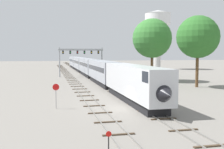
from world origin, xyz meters
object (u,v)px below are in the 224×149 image
object	(u,v)px
stop_sign	(56,92)
switch_stand	(109,146)
signal_gantry	(81,55)
trackside_tree_mid	(152,38)
water_tower	(158,22)
passenger_train	(88,67)
trackside_tree_left	(198,37)

from	to	relation	value
stop_sign	switch_stand	bearing A→B (deg)	-79.24
stop_sign	signal_gantry	bearing A→B (deg)	79.70
signal_gantry	trackside_tree_mid	size ratio (longest dim) A/B	0.85
water_tower	trackside_tree_mid	xyz separation A→B (m)	(-19.43, -44.30, -8.81)
passenger_train	trackside_tree_mid	distance (m)	22.81
passenger_train	stop_sign	bearing A→B (deg)	-102.48
trackside_tree_left	trackside_tree_mid	bearing A→B (deg)	108.15
trackside_tree_left	trackside_tree_mid	xyz separation A→B (m)	(-4.14, 12.63, 0.35)
signal_gantry	stop_sign	distance (m)	43.54
switch_stand	stop_sign	world-z (taller)	stop_sign
water_tower	trackside_tree_mid	distance (m)	49.17
switch_stand	trackside_tree_left	size ratio (longest dim) A/B	0.11
signal_gantry	trackside_tree_mid	bearing A→B (deg)	-46.66
signal_gantry	stop_sign	bearing A→B (deg)	-100.30
signal_gantry	water_tower	distance (m)	46.37
passenger_train	trackside_tree_mid	xyz separation A→B (m)	(12.23, -17.88, 7.13)
passenger_train	stop_sign	size ratio (longest dim) A/B	36.86
passenger_train	trackside_tree_left	xyz separation A→B (m)	(16.37, -30.51, 6.77)
stop_sign	trackside_tree_mid	xyz separation A→B (m)	(22.23, 27.31, 7.86)
water_tower	switch_stand	xyz separation A→B (m)	(-38.77, -86.86, -18.03)
passenger_train	switch_stand	world-z (taller)	passenger_train
trackside_tree_left	trackside_tree_mid	world-z (taller)	trackside_tree_mid
stop_sign	trackside_tree_left	bearing A→B (deg)	29.10
signal_gantry	water_tower	size ratio (longest dim) A/B	0.52
passenger_train	signal_gantry	bearing A→B (deg)	-131.58
signal_gantry	switch_stand	distance (m)	58.36
water_tower	switch_stand	size ratio (longest dim) A/B	15.97
water_tower	signal_gantry	bearing A→B (deg)	-139.52
water_tower	stop_sign	distance (m)	84.51
signal_gantry	switch_stand	xyz separation A→B (m)	(-4.85, -57.91, -5.33)
water_tower	trackside_tree_mid	world-z (taller)	water_tower
signal_gantry	trackside_tree_mid	world-z (taller)	trackside_tree_mid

